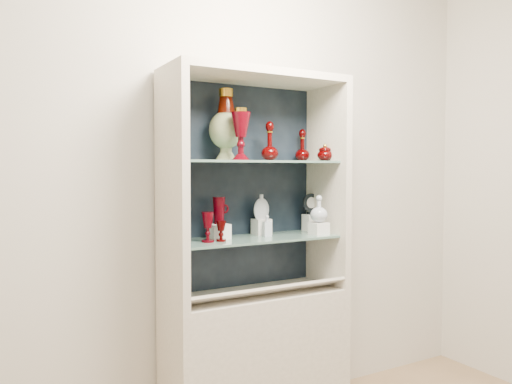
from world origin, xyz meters
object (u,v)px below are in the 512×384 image
ruby_goblet_small (221,231)px  flat_flask (261,206)px  ruby_decanter_b (302,144)px  cobalt_goblet (179,225)px  ruby_pitcher (219,210)px  clear_square_bottle (267,226)px  lidded_bowl (325,152)px  clear_round_decanter (319,210)px  cameo_medallion (311,204)px  pedestal_lamp_right (241,134)px  enamel_urn (226,125)px  ruby_decanter_a (270,139)px  ruby_goblet_tall (208,227)px  pedestal_lamp_left (177,132)px

ruby_goblet_small → flat_flask: flat_flask is taller
ruby_decanter_b → cobalt_goblet: ruby_decanter_b is taller
ruby_goblet_small → ruby_pitcher: ruby_pitcher is taller
clear_square_bottle → flat_flask: 0.13m
lidded_bowl → clear_round_decanter: size_ratio=0.68×
ruby_goblet_small → cameo_medallion: bearing=10.9°
ruby_goblet_small → pedestal_lamp_right: bearing=-30.9°
enamel_urn → ruby_goblet_small: enamel_urn is taller
ruby_decanter_a → cobalt_goblet: ruby_decanter_a is taller
ruby_goblet_small → ruby_goblet_tall: bearing=174.1°
enamel_urn → clear_square_bottle: enamel_urn is taller
flat_flask → clear_round_decanter: flat_flask is taller
enamel_urn → flat_flask: size_ratio=2.65×
ruby_decanter_a → clear_round_decanter: ruby_decanter_a is taller
pedestal_lamp_right → ruby_decanter_a: bearing=24.1°
lidded_bowl → cobalt_goblet: (-0.88, 0.05, -0.38)m
enamel_urn → ruby_goblet_tall: bearing=-149.3°
ruby_decanter_a → ruby_goblet_small: ruby_decanter_a is taller
lidded_bowl → ruby_pitcher: size_ratio=0.69×
cobalt_goblet → ruby_goblet_tall: 0.15m
cobalt_goblet → clear_round_decanter: clear_round_decanter is taller
ruby_goblet_small → ruby_pitcher: 0.13m
ruby_pitcher → clear_round_decanter: 0.58m
clear_square_bottle → cameo_medallion: bearing=12.5°
pedestal_lamp_left → ruby_decanter_b: pedestal_lamp_left is taller
pedestal_lamp_left → ruby_pitcher: size_ratio=1.88×
lidded_bowl → ruby_goblet_small: lidded_bowl is taller
cobalt_goblet → cameo_medallion: (0.88, 0.09, 0.07)m
lidded_bowl → flat_flask: size_ratio=0.69×
lidded_bowl → enamel_urn: bearing=169.8°
ruby_goblet_tall → clear_round_decanter: 0.67m
ruby_decanter_b → clear_round_decanter: bearing=-92.7°
ruby_pitcher → cameo_medallion: cameo_medallion is taller
enamel_urn → ruby_decanter_b: 0.54m
ruby_decanter_a → clear_square_bottle: ruby_decanter_a is taller
ruby_decanter_b → enamel_urn: bearing=-175.4°
cameo_medallion → pedestal_lamp_left: bearing=-174.4°
lidded_bowl → clear_square_bottle: lidded_bowl is taller
pedestal_lamp_right → ruby_decanter_b: bearing=20.3°
ruby_decanter_a → ruby_decanter_b: (0.28, 0.09, -0.02)m
enamel_urn → cameo_medallion: 0.73m
ruby_goblet_small → ruby_pitcher: (0.03, 0.09, 0.10)m
pedestal_lamp_left → ruby_decanter_a: (0.54, 0.01, -0.01)m
pedestal_lamp_right → ruby_pitcher: bearing=113.0°
ruby_decanter_b → flat_flask: size_ratio=1.41×
enamel_urn → ruby_decanter_b: enamel_urn is taller
ruby_decanter_a → ruby_pitcher: bearing=173.5°
ruby_goblet_tall → ruby_goblet_small: ruby_goblet_tall is taller
enamel_urn → ruby_decanter_a: enamel_urn is taller
pedestal_lamp_right → clear_round_decanter: size_ratio=1.80×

